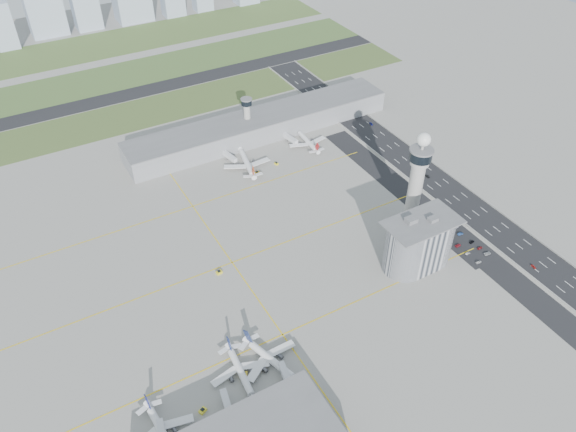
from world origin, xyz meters
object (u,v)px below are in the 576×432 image
jet_bridge_near_2 (291,389)px  tug_2 (243,374)px  car_lot_2 (458,245)px  airplane_near_b (241,369)px  tug_4 (257,173)px  car_lot_8 (472,242)px  tug_1 (254,373)px  jet_bridge_near_1 (231,419)px  car_hw_0 (533,267)px  jet_bridge_far_0 (224,154)px  car_lot_5 (436,226)px  car_lot_9 (460,234)px  tug_5 (276,163)px  car_lot_3 (451,241)px  car_lot_0 (479,262)px  car_hw_2 (371,124)px  car_lot_7 (480,248)px  tug_3 (219,272)px  airplane_near_a (162,430)px  car_lot_1 (468,253)px  car_hw_1 (427,176)px  airplane_far_b (307,139)px  admin_building (419,243)px  car_lot_10 (455,227)px  car_lot_11 (446,222)px  secondary_tower (247,114)px  airplane_far_a (247,160)px  jet_bridge_far_1 (285,136)px  car_hw_4 (315,97)px  tug_0 (203,410)px  control_tower (417,177)px  car_lot_4 (443,232)px  airplane_near_c (271,357)px  car_lot_6 (487,253)px

jet_bridge_near_2 → tug_2: 24.20m
car_lot_2 → airplane_near_b: bearing=93.4°
tug_4 → car_lot_8: size_ratio=0.91×
tug_1 → tug_4: size_ratio=0.99×
jet_bridge_near_1 → car_hw_0: (191.39, 2.38, -2.26)m
jet_bridge_near_2 → jet_bridge_far_0: (55.00, 193.00, 0.00)m
car_lot_5 → car_lot_9: size_ratio=0.90×
tug_5 → car_lot_3: 134.39m
car_lot_0 → car_hw_2: bearing=-10.2°
jet_bridge_near_2 → car_lot_7: (146.14, 29.13, -2.31)m
tug_3 → airplane_near_a: bearing=-47.2°
tug_2 → car_lot_1: bearing=-56.0°
car_lot_5 → car_hw_1: 53.74m
jet_bridge_near_1 → airplane_far_b: bearing=-29.4°
admin_building → car_lot_10: bearing=15.7°
airplane_far_b → car_lot_11: airplane_far_b is taller
jet_bridge_near_2 → car_lot_5: bearing=-57.3°
tug_3 → tug_5: size_ratio=1.20×
car_lot_5 → car_hw_2: 127.62m
tug_3 → car_lot_5: tug_3 is taller
secondary_tower → admin_building: 173.43m
airplane_far_a → car_lot_11: size_ratio=9.16×
airplane_far_a → jet_bridge_far_1: bearing=-54.8°
jet_bridge_near_2 → car_hw_4: jet_bridge_near_2 is taller
jet_bridge_far_1 → tug_0: bearing=-48.3°
tug_5 → car_hw_4: tug_5 is taller
secondary_tower → airplane_far_b: bearing=-44.1°
tug_0 → tug_2: (24.14, 8.06, 0.09)m
tug_5 → control_tower: bearing=-82.2°
airplane_near_a → car_lot_11: size_ratio=7.94×
jet_bridge_far_1 → car_lot_7: 168.97m
tug_0 → car_lot_0: size_ratio=0.91×
tug_0 → tug_5: bearing=-63.0°
tug_0 → tug_3: bearing=-53.8°
airplane_far_b → airplane_near_b: bearing=144.2°
admin_building → car_lot_5: admin_building is taller
car_lot_5 → tug_2: bearing=111.1°
jet_bridge_far_0 → car_lot_4: bearing=20.0°
tug_2 → tug_5: 177.24m
car_lot_3 → airplane_near_c: bearing=101.8°
jet_bridge_far_1 → car_lot_6: bearing=3.7°
jet_bridge_near_1 → car_lot_9: jet_bridge_near_1 is taller
airplane_near_a → car_lot_9: (203.10, 35.79, -4.21)m
airplane_far_b → car_lot_11: size_ratio=8.09×
car_lot_10 → car_hw_2: bearing=-11.9°
airplane_near_c → car_lot_8: (145.94, 16.97, -4.52)m
admin_building → tug_5: (-21.54, 127.60, -14.50)m
tug_5 → car_lot_8: size_ratio=0.77×
tug_2 → car_hw_0: 176.97m
airplane_near_c → car_lot_8: bearing=79.2°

